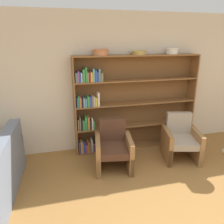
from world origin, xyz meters
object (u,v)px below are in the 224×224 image
at_px(armchair_cushioned, 181,140).
at_px(bookshelf, 126,104).
at_px(bowl_copper, 101,52).
at_px(bowl_sage, 172,51).
at_px(armchair_leather, 113,148).
at_px(bowl_slate, 139,52).

bearing_deg(armchair_cushioned, bookshelf, -23.35).
height_order(bowl_copper, armchair_cushioned, bowl_copper).
relative_size(bowl_copper, bowl_sage, 1.20).
bearing_deg(armchair_leather, bowl_sage, -144.61).
relative_size(bowl_sage, armchair_leather, 0.29).
bearing_deg(armchair_leather, bowl_copper, -74.50).
relative_size(armchair_leather, armchair_cushioned, 1.00).
height_order(bowl_slate, bowl_sage, bowl_sage).
bearing_deg(bowl_copper, bowl_slate, -0.00).
bearing_deg(bowl_slate, armchair_leather, -135.10).
xyz_separation_m(bowl_copper, bowl_sage, (1.46, -0.00, 0.00)).
xyz_separation_m(bowl_slate, armchair_cushioned, (0.68, -0.67, -1.62)).
xyz_separation_m(armchair_leather, armchair_cushioned, (1.35, -0.00, 0.00)).
xyz_separation_m(bookshelf, armchair_leather, (-0.44, -0.70, -0.58)).
relative_size(bowl_sage, armchair_cushioned, 0.29).
relative_size(bowl_copper, bowl_slate, 1.04).
relative_size(bookshelf, armchair_leather, 2.98).
bearing_deg(bowl_sage, bookshelf, 178.41).
distance_m(bowl_slate, armchair_leather, 1.88).
distance_m(armchair_leather, armchair_cushioned, 1.35).
height_order(bowl_copper, bowl_slate, bowl_copper).
bearing_deg(armchair_leather, bookshelf, -112.84).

